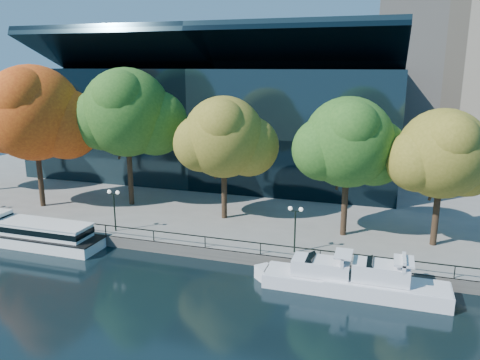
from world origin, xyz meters
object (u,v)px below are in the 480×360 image
(cruiser_near, at_px, (321,277))
(tree_3, at_px, (225,139))
(tree_4, at_px, (350,144))
(tree_1, at_px, (35,115))
(lamp_2, at_px, (295,219))
(tree_5, at_px, (444,156))
(cruiser_far, at_px, (380,283))
(lamp_1, at_px, (114,201))
(tour_boat, at_px, (30,232))
(tree_2, at_px, (128,114))

(cruiser_near, relative_size, tree_3, 0.83)
(tree_4, bearing_deg, tree_1, -178.43)
(tree_1, distance_m, lamp_2, 30.75)
(tree_5, height_order, lamp_2, tree_5)
(cruiser_far, distance_m, tree_1, 38.98)
(cruiser_far, relative_size, tree_1, 0.64)
(tree_4, relative_size, lamp_1, 3.18)
(tree_3, xyz_separation_m, lamp_1, (-8.78, -6.84, -5.31))
(cruiser_far, relative_size, tree_3, 0.79)
(tree_5, distance_m, lamp_2, 13.68)
(tree_4, xyz_separation_m, lamp_1, (-21.05, -5.54, -5.60))
(tree_1, bearing_deg, tree_5, 1.07)
(tour_boat, xyz_separation_m, tree_2, (4.16, 11.62, 10.01))
(tour_boat, distance_m, tree_1, 13.75)
(tour_boat, bearing_deg, tree_3, 32.67)
(tree_5, bearing_deg, tree_2, 174.82)
(tree_4, relative_size, tree_5, 1.07)
(tree_2, height_order, tree_5, tree_2)
(tree_3, height_order, tree_5, tree_3)
(tree_1, distance_m, tree_5, 41.11)
(tree_1, bearing_deg, tree_4, 1.57)
(tree_4, bearing_deg, tree_2, 173.49)
(tree_5, bearing_deg, cruiser_far, -115.31)
(cruiser_near, distance_m, tree_2, 28.15)
(lamp_1, bearing_deg, cruiser_near, -11.02)
(lamp_1, bearing_deg, tour_boat, -154.81)
(cruiser_far, relative_size, tree_2, 0.65)
(cruiser_far, bearing_deg, lamp_2, 151.19)
(tree_2, xyz_separation_m, lamp_2, (20.32, -8.28, -7.24))
(tree_4, distance_m, lamp_1, 22.48)
(lamp_1, height_order, lamp_2, same)
(tree_3, bearing_deg, tree_2, 173.04)
(tree_1, bearing_deg, lamp_1, -20.83)
(tour_boat, distance_m, cruiser_far, 31.61)
(tree_2, xyz_separation_m, tree_4, (24.01, -2.74, -1.65))
(tour_boat, height_order, tree_4, tree_4)
(tour_boat, height_order, lamp_1, lamp_1)
(tree_2, bearing_deg, tour_boat, -109.68)
(cruiser_far, bearing_deg, tree_1, 166.88)
(tree_2, relative_size, tree_3, 1.22)
(cruiser_near, bearing_deg, tree_1, 165.18)
(tour_boat, relative_size, tree_5, 1.25)
(tree_4, bearing_deg, tree_5, -1.06)
(tree_2, relative_size, tree_5, 1.27)
(tour_boat, bearing_deg, tree_4, 17.50)
(tree_1, distance_m, tree_3, 21.14)
(tour_boat, xyz_separation_m, tree_4, (28.16, 8.88, 8.37))
(cruiser_far, height_order, tree_2, tree_2)
(tree_3, bearing_deg, lamp_2, -38.53)
(tree_2, xyz_separation_m, lamp_1, (2.95, -8.28, -7.24))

